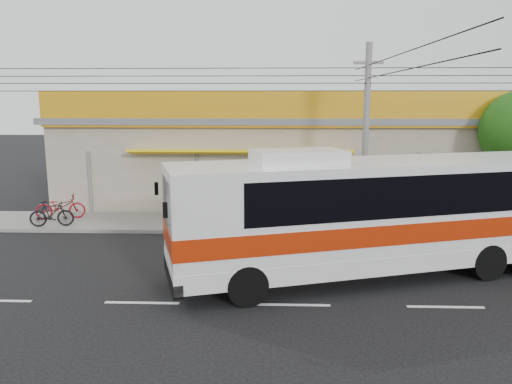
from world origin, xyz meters
TOP-DOWN VIEW (x-y plane):
  - ground at (0.00, 0.00)m, footprint 120.00×120.00m
  - sidewalk at (0.00, 6.00)m, footprint 30.00×3.20m
  - lane_markings at (0.00, -2.50)m, footprint 50.00×0.12m
  - storefront_building at (-0.01, 11.54)m, footprint 22.60×9.20m
  - coach_bus at (2.91, -0.05)m, footprint 13.01×6.32m
  - motorbike_red at (-9.86, 6.19)m, footprint 2.20×1.25m
  - motorbike_dark at (-9.66, 4.85)m, footprint 1.84×0.81m
  - utility_pole at (2.98, 4.20)m, footprint 34.00×14.00m

SIDE VIEW (x-z plane):
  - ground at x=0.00m, z-range 0.00..0.00m
  - lane_markings at x=0.00m, z-range -0.01..0.01m
  - sidewalk at x=0.00m, z-range 0.00..0.15m
  - motorbike_dark at x=-9.66m, z-range 0.15..1.22m
  - motorbike_red at x=-9.86m, z-range 0.15..1.24m
  - coach_bus at x=2.91m, z-range 0.14..4.08m
  - storefront_building at x=-0.01m, z-range -0.55..5.15m
  - utility_pole at x=2.98m, z-range 2.41..9.82m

